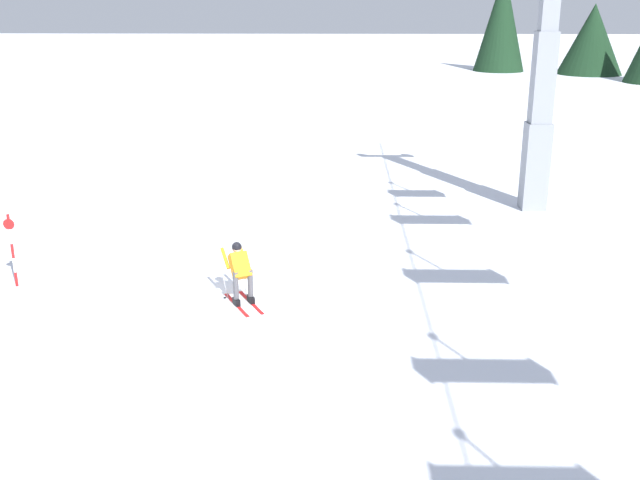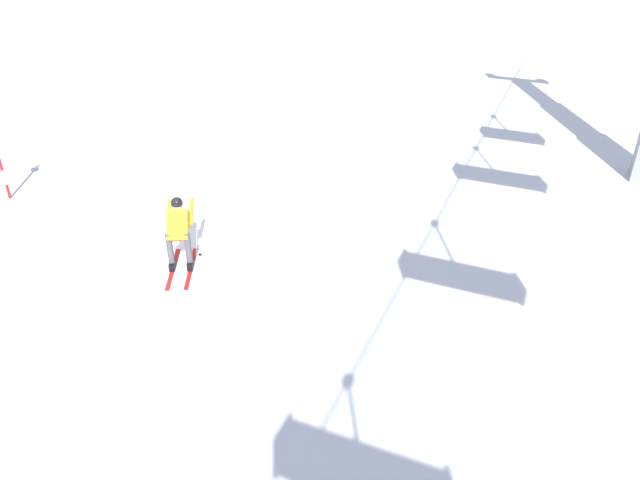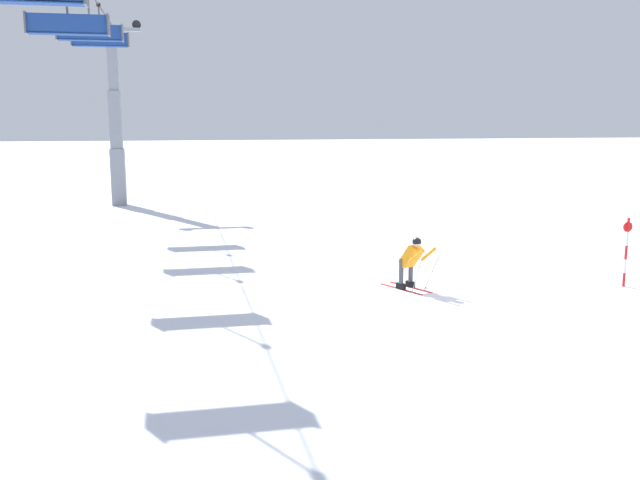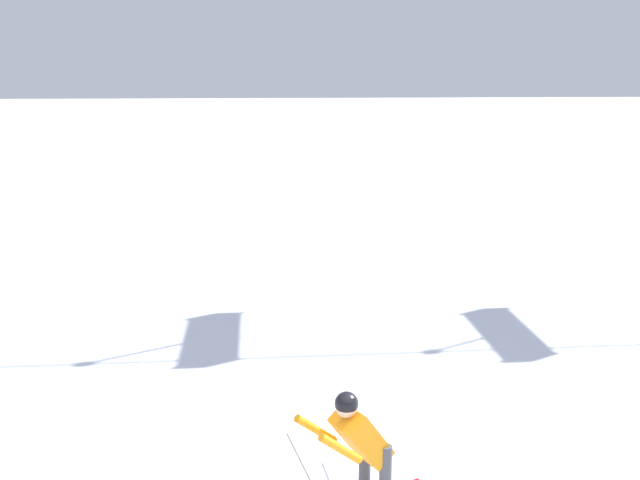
{
  "view_description": "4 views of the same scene",
  "coord_description": "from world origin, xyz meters",
  "px_view_note": "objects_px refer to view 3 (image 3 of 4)",
  "views": [
    {
      "loc": [
        17.13,
        3.29,
        7.13
      ],
      "look_at": [
        -0.38,
        2.87,
        1.41
      ],
      "focal_mm": 42.38,
      "sensor_mm": 36.0,
      "label": 1
    },
    {
      "loc": [
        8.73,
        7.8,
        6.79
      ],
      "look_at": [
        1.04,
        4.48,
        1.88
      ],
      "focal_mm": 33.46,
      "sensor_mm": 36.0,
      "label": 2
    },
    {
      "loc": [
        -16.84,
        7.05,
        4.57
      ],
      "look_at": [
        -0.25,
        3.55,
        1.53
      ],
      "focal_mm": 38.2,
      "sensor_mm": 36.0,
      "label": 3
    },
    {
      "loc": [
        -0.88,
        -5.73,
        4.59
      ],
      "look_at": [
        -0.01,
        3.79,
        2.36
      ],
      "focal_mm": 40.33,
      "sensor_mm": 36.0,
      "label": 4
    }
  ],
  "objects_px": {
    "trail_marker_pole": "(626,250)",
    "skier_carving_main": "(412,259)",
    "chairlift_seat_fourth": "(90,33)",
    "chairlift_seat_farthest": "(100,40)",
    "lift_tower_far": "(116,129)",
    "chairlift_seat_middle": "(68,24)"
  },
  "relations": [
    {
      "from": "trail_marker_pole",
      "to": "skier_carving_main",
      "type": "bearing_deg",
      "value": 81.72
    },
    {
      "from": "skier_carving_main",
      "to": "chairlift_seat_fourth",
      "type": "relative_size",
      "value": 0.72
    },
    {
      "from": "chairlift_seat_farthest",
      "to": "trail_marker_pole",
      "type": "height_order",
      "value": "chairlift_seat_farthest"
    },
    {
      "from": "chairlift_seat_fourth",
      "to": "chairlift_seat_farthest",
      "type": "height_order",
      "value": "same"
    },
    {
      "from": "chairlift_seat_fourth",
      "to": "trail_marker_pole",
      "type": "height_order",
      "value": "chairlift_seat_fourth"
    },
    {
      "from": "lift_tower_far",
      "to": "chairlift_seat_farthest",
      "type": "xyz_separation_m",
      "value": [
        -5.72,
        0.0,
        3.91
      ]
    },
    {
      "from": "chairlift_seat_fourth",
      "to": "chairlift_seat_middle",
      "type": "bearing_deg",
      "value": -180.0
    },
    {
      "from": "skier_carving_main",
      "to": "lift_tower_far",
      "type": "relative_size",
      "value": 0.18
    },
    {
      "from": "chairlift_seat_middle",
      "to": "trail_marker_pole",
      "type": "bearing_deg",
      "value": -112.16
    },
    {
      "from": "trail_marker_pole",
      "to": "chairlift_seat_fourth",
      "type": "bearing_deg",
      "value": 51.75
    },
    {
      "from": "skier_carving_main",
      "to": "lift_tower_far",
      "type": "height_order",
      "value": "lift_tower_far"
    },
    {
      "from": "skier_carving_main",
      "to": "chairlift_seat_middle",
      "type": "distance_m",
      "value": 12.38
    },
    {
      "from": "skier_carving_main",
      "to": "chairlift_seat_fourth",
      "type": "distance_m",
      "value": 15.85
    },
    {
      "from": "lift_tower_far",
      "to": "trail_marker_pole",
      "type": "relative_size",
      "value": 4.99
    },
    {
      "from": "lift_tower_far",
      "to": "chairlift_seat_fourth",
      "type": "relative_size",
      "value": 3.92
    },
    {
      "from": "chairlift_seat_middle",
      "to": "chairlift_seat_fourth",
      "type": "bearing_deg",
      "value": 0.0
    },
    {
      "from": "skier_carving_main",
      "to": "chairlift_seat_farthest",
      "type": "relative_size",
      "value": 0.73
    },
    {
      "from": "lift_tower_far",
      "to": "chairlift_seat_fourth",
      "type": "height_order",
      "value": "lift_tower_far"
    },
    {
      "from": "lift_tower_far",
      "to": "chairlift_seat_middle",
      "type": "relative_size",
      "value": 3.96
    },
    {
      "from": "chairlift_seat_fourth",
      "to": "trail_marker_pole",
      "type": "xyz_separation_m",
      "value": [
        -11.82,
        -14.99,
        -6.72
      ]
    },
    {
      "from": "chairlift_seat_fourth",
      "to": "chairlift_seat_farthest",
      "type": "distance_m",
      "value": 3.86
    },
    {
      "from": "lift_tower_far",
      "to": "chairlift_seat_farthest",
      "type": "relative_size",
      "value": 3.96
    }
  ]
}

